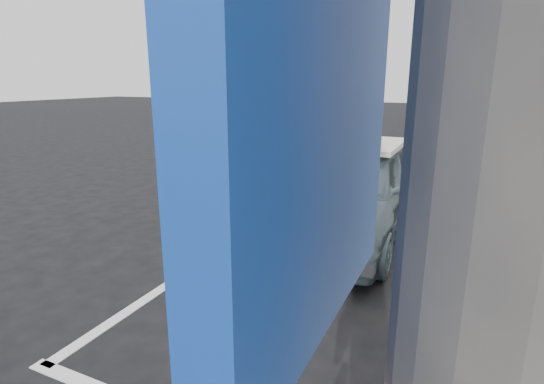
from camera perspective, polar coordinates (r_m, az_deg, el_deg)
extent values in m
plane|color=black|center=(3.73, -12.61, -21.33)|extent=(80.00, 80.00, 0.00)
cube|color=silver|center=(9.21, 15.37, 0.72)|extent=(3.00, 0.12, 0.01)
cube|color=silver|center=(6.41, -2.75, -4.93)|extent=(0.12, 7.00, 0.01)
cube|color=#1543B1|center=(0.35, 6.35, 17.11)|extent=(0.04, 0.35, 0.45)
imported|color=slate|center=(6.13, 10.82, 0.35)|extent=(1.62, 3.93, 1.33)
cube|color=beige|center=(6.39, 12.00, 6.33)|extent=(1.12, 1.50, 0.07)
cube|color=silver|center=(4.50, 4.21, -8.73)|extent=(1.50, 0.14, 0.12)
cube|color=white|center=(4.42, 4.02, -7.76)|extent=(0.33, 0.02, 0.17)
cylinder|color=red|center=(4.59, -1.94, -5.01)|extent=(0.15, 0.04, 0.15)
cylinder|color=red|center=(4.24, 10.71, -7.00)|extent=(0.15, 0.04, 0.15)
cylinder|color=red|center=(4.65, -1.92, -7.09)|extent=(0.12, 0.04, 0.12)
cylinder|color=red|center=(4.31, 10.59, -9.22)|extent=(0.12, 0.04, 0.12)
ellipsoid|color=brown|center=(4.76, 6.40, -11.17)|extent=(0.24, 0.33, 0.18)
sphere|color=brown|center=(4.61, 6.16, -11.19)|extent=(0.12, 0.12, 0.12)
cone|color=brown|center=(4.59, 5.79, -10.51)|extent=(0.04, 0.04, 0.04)
cone|color=brown|center=(4.58, 6.57, -10.58)|extent=(0.04, 0.04, 0.04)
cylinder|color=brown|center=(4.91, 7.18, -11.12)|extent=(0.13, 0.18, 0.03)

